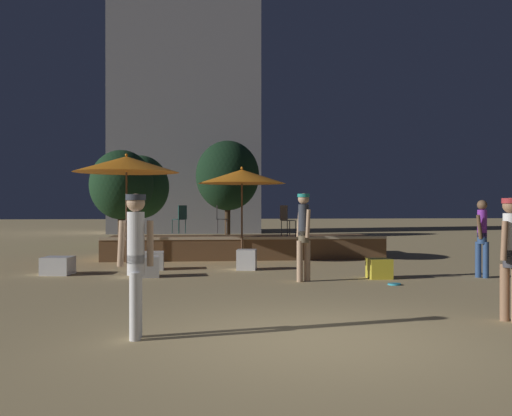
% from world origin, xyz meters
% --- Properties ---
extents(ground_plane, '(120.00, 120.00, 0.00)m').
position_xyz_m(ground_plane, '(0.00, 0.00, 0.00)').
color(ground_plane, tan).
extents(wooden_deck, '(8.25, 2.87, 0.69)m').
position_xyz_m(wooden_deck, '(-0.09, 11.01, 0.31)').
color(wooden_deck, brown).
rests_on(wooden_deck, ground).
extents(patio_umbrella_0, '(2.90, 2.90, 3.03)m').
position_xyz_m(patio_umbrella_0, '(-3.42, 9.36, 2.72)').
color(patio_umbrella_0, brown).
rests_on(patio_umbrella_0, ground).
extents(patio_umbrella_1, '(2.49, 2.49, 2.69)m').
position_xyz_m(patio_umbrella_1, '(-0.21, 9.56, 2.41)').
color(patio_umbrella_1, brown).
rests_on(patio_umbrella_1, ground).
extents(cube_seat_0, '(0.49, 0.49, 0.43)m').
position_xyz_m(cube_seat_0, '(2.49, 5.45, 0.22)').
color(cube_seat_0, yellow).
rests_on(cube_seat_0, ground).
extents(cube_seat_1, '(0.54, 0.54, 0.50)m').
position_xyz_m(cube_seat_1, '(-0.25, 7.40, 0.25)').
color(cube_seat_1, white).
rests_on(cube_seat_1, ground).
extents(cube_seat_2, '(0.71, 0.71, 0.41)m').
position_xyz_m(cube_seat_2, '(-4.65, 6.84, 0.20)').
color(cube_seat_2, white).
rests_on(cube_seat_2, ground).
extents(cube_seat_3, '(0.62, 0.62, 0.46)m').
position_xyz_m(cube_seat_3, '(-2.59, 6.21, 0.23)').
color(cube_seat_3, white).
rests_on(cube_seat_3, ground).
extents(cube_seat_4, '(0.55, 0.55, 0.44)m').
position_xyz_m(cube_seat_4, '(-2.57, 7.66, 0.22)').
color(cube_seat_4, white).
rests_on(cube_seat_4, ground).
extents(person_0, '(0.30, 0.51, 1.85)m').
position_xyz_m(person_0, '(0.76, 5.11, 1.06)').
color(person_0, tan).
rests_on(person_0, ground).
extents(person_1, '(0.47, 0.33, 1.70)m').
position_xyz_m(person_1, '(2.83, 0.78, 0.95)').
color(person_1, '#997051').
rests_on(person_1, ground).
extents(person_2, '(0.43, 0.30, 1.73)m').
position_xyz_m(person_2, '(-2.16, 0.27, 0.98)').
color(person_2, white).
rests_on(person_2, ground).
extents(person_4, '(0.43, 0.42, 1.71)m').
position_xyz_m(person_4, '(4.78, 5.35, 0.93)').
color(person_4, '#2D4C7F').
rests_on(person_4, ground).
extents(bistro_chair_0, '(0.46, 0.46, 0.90)m').
position_xyz_m(bistro_chair_0, '(1.15, 10.13, 1.24)').
color(bistro_chair_0, '#47474C').
rests_on(bistro_chair_0, wooden_deck).
extents(bistro_chair_1, '(0.48, 0.48, 0.90)m').
position_xyz_m(bistro_chair_1, '(-2.02, 11.78, 1.24)').
color(bistro_chair_1, '#1E4C47').
rests_on(bistro_chair_1, wooden_deck).
extents(bistro_chair_2, '(0.40, 0.40, 0.90)m').
position_xyz_m(bistro_chair_2, '(-0.78, 11.75, 1.24)').
color(bistro_chair_2, '#47474C').
rests_on(bistro_chair_2, wooden_deck).
extents(frisbee_disc, '(0.26, 0.26, 0.03)m').
position_xyz_m(frisbee_disc, '(2.47, 4.42, 0.02)').
color(frisbee_disc, '#33B2D8').
rests_on(frisbee_disc, ground).
extents(background_tree_0, '(3.16, 3.16, 4.82)m').
position_xyz_m(background_tree_0, '(-0.04, 21.80, 3.07)').
color(background_tree_0, '#3D2B1C').
rests_on(background_tree_0, ground).
extents(background_tree_1, '(2.41, 2.41, 3.69)m').
position_xyz_m(background_tree_1, '(-3.90, 17.60, 2.35)').
color(background_tree_1, '#3D2B1C').
rests_on(background_tree_1, ground).
extents(background_tree_2, '(2.39, 2.39, 3.68)m').
position_xyz_m(background_tree_2, '(-4.35, 15.27, 2.36)').
color(background_tree_2, '#3D2B1C').
rests_on(background_tree_2, ground).
extents(distant_building, '(8.55, 4.23, 15.92)m').
position_xyz_m(distant_building, '(-2.27, 27.22, 7.96)').
color(distant_building, gray).
rests_on(distant_building, ground).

